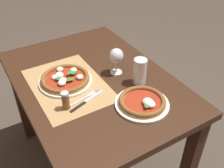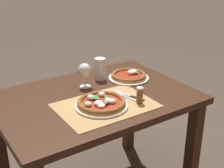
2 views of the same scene
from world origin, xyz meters
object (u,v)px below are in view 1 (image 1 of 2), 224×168
Objects in this scene: pizza_far at (142,102)px; wine_glass at (116,57)px; pint_glass at (140,72)px; pepper_shaker at (66,101)px; pizza_near at (65,79)px; knife at (87,101)px; fork at (86,97)px.

wine_glass is at bearing 172.73° from pizza_far.
pepper_shaker is (-0.01, -0.43, -0.02)m from pint_glass.
pepper_shaker is (0.20, -0.08, 0.03)m from pizza_near.
wine_glass reaches higher than pint_glass.
pizza_far is 1.85× the size of pint_glass.
pizza_near is 0.21m from knife.
pint_glass is (0.21, 0.35, 0.05)m from pizza_near.
pint_glass is at bearing 84.53° from fork.
fork is 0.13m from pepper_shaker.
knife is 0.12m from pepper_shaker.
fork is at bearing -95.47° from pint_glass.
pizza_near reaches higher than knife.
knife is (0.15, -0.26, -0.10)m from wine_glass.
pizza_far is 0.28m from knife.
pizza_near is at bearing -101.73° from wine_glass.
pizza_far is at bearing 53.75° from knife.
pint_glass is at bearing 89.24° from pepper_shaker.
wine_glass is (0.06, 0.29, 0.08)m from pizza_near.
knife is at bearing -19.84° from fork.
knife reaches higher than fork.
pepper_shaker reaches higher than fork.
fork is 2.05× the size of pepper_shaker.
pepper_shaker is at bearing -69.23° from wine_glass.
wine_glass is 0.32m from knife.
fork is at bearing -132.32° from pizza_far.
pizza_near is at bearing -172.30° from knife.
wine_glass is 0.16m from pint_glass.
knife is (0.03, -0.01, 0.00)m from fork.
wine_glass is at bearing 78.27° from pizza_near.
pepper_shaker is (-0.01, -0.11, 0.04)m from knife.
pizza_far is (0.37, 0.25, -0.00)m from pizza_near.
pizza_far is at bearing -7.27° from wine_glass.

